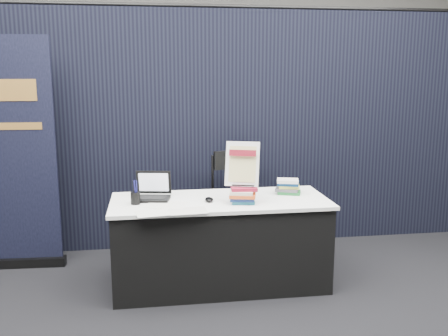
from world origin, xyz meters
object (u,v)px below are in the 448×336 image
book_stack_tall (243,195)px  stacking_chair (239,201)px  laptop (151,192)px  book_stack_short (288,186)px  pullup_banner (9,168)px  display_table (220,242)px  info_sign (242,165)px

book_stack_tall → stacking_chair: 0.72m
laptop → stacking_chair: size_ratio=0.31×
laptop → book_stack_short: bearing=10.4°
book_stack_tall → pullup_banner: pullup_banner is taller
book_stack_tall → book_stack_short: bearing=28.7°
display_table → book_stack_tall: 0.49m
display_table → pullup_banner: 2.02m
display_table → book_stack_short: (0.62, 0.10, 0.44)m
display_table → book_stack_short: size_ratio=8.29×
laptop → pullup_banner: size_ratio=0.15×
book_stack_tall → display_table: bearing=139.1°
display_table → book_stack_tall: book_stack_tall is taller
display_table → pullup_banner: (-1.83, 0.67, 0.56)m
book_stack_tall → stacking_chair: (0.09, 0.68, -0.24)m
book_stack_tall → pullup_banner: bearing=157.9°
pullup_banner → book_stack_tall: bearing=-19.4°
pullup_banner → info_sign: bearing=-18.7°
laptop → book_stack_tall: 0.77m
book_stack_short → pullup_banner: (-2.44, 0.56, 0.12)m
book_stack_short → laptop: bearing=-179.8°
book_stack_tall → book_stack_short: size_ratio=1.03×
laptop → book_stack_tall: bearing=-8.2°
display_table → pullup_banner: pullup_banner is taller
laptop → book_stack_tall: (0.73, -0.24, 0.01)m
display_table → book_stack_tall: size_ratio=8.08×
display_table → stacking_chair: bearing=64.6°
book_stack_tall → pullup_banner: size_ratio=0.11×
display_table → stacking_chair: size_ratio=1.72×
stacking_chair → display_table: bearing=-131.3°
display_table → book_stack_short: book_stack_short is taller
book_stack_tall → stacking_chair: stacking_chair is taller
book_stack_short → info_sign: 0.56m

